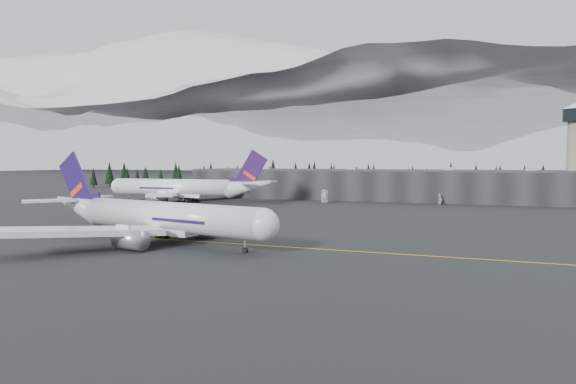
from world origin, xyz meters
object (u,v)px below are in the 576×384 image
at_px(jet_main, 151,216).
at_px(gse_vehicle_b, 440,203).
at_px(control_tower, 575,142).
at_px(terminal, 375,184).
at_px(jet_parked, 186,188).
at_px(gse_vehicle_a, 324,202).

relative_size(jet_main, gse_vehicle_b, 14.88).
xyz_separation_m(control_tower, jet_main, (-94.97, -133.37, -18.22)).
bearing_deg(gse_vehicle_b, jet_main, -38.29).
bearing_deg(jet_main, gse_vehicle_b, 79.41).
height_order(terminal, jet_parked, jet_parked).
height_order(terminal, gse_vehicle_b, terminal).
distance_m(jet_main, jet_parked, 96.07).
distance_m(terminal, control_tower, 76.98).
height_order(jet_parked, gse_vehicle_a, jet_parked).
bearing_deg(gse_vehicle_a, control_tower, 0.53).
bearing_deg(gse_vehicle_a, gse_vehicle_b, -4.20).
height_order(control_tower, jet_main, control_tower).
relative_size(jet_main, gse_vehicle_a, 11.48).
distance_m(jet_main, gse_vehicle_b, 122.60).
bearing_deg(jet_parked, control_tower, -162.29).
bearing_deg(gse_vehicle_a, jet_main, -112.72).
distance_m(jet_parked, gse_vehicle_a, 53.51).
xyz_separation_m(control_tower, gse_vehicle_b, (-46.97, -20.64, -22.70)).
bearing_deg(terminal, jet_main, -98.71).
relative_size(jet_parked, gse_vehicle_b, 16.83).
bearing_deg(gse_vehicle_b, jet_parked, -88.62).
bearing_deg(gse_vehicle_b, terminal, -137.41).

